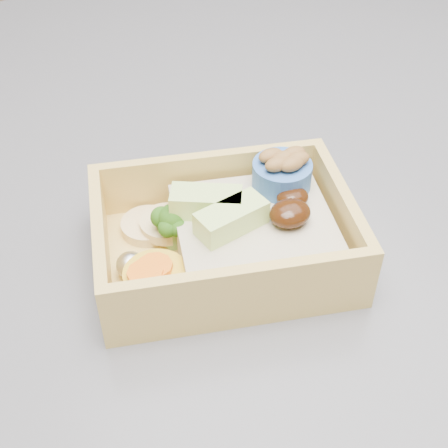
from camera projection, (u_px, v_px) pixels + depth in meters
name	position (u px, v px, depth m)	size (l,w,h in m)	color
bento_box	(231.00, 233.00, 0.43)	(0.20, 0.17, 0.06)	#D8B359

